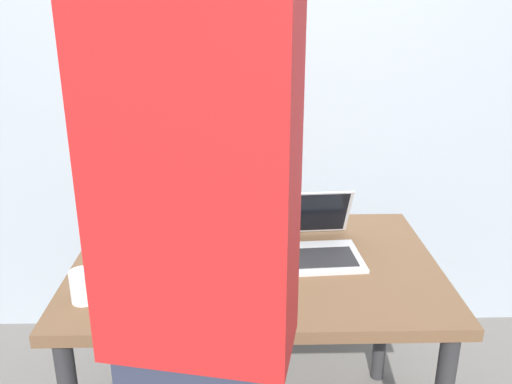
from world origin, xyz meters
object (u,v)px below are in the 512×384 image
(beer_bottle_dark, at_px, (156,209))
(coffee_mug, at_px, (84,286))
(laptop, at_px, (313,240))
(person_figure, at_px, (200,314))
(beer_bottle_amber, at_px, (166,224))
(beer_bottle_brown, at_px, (202,223))
(beer_bottle_green, at_px, (140,224))

(beer_bottle_dark, xyz_separation_m, coffee_mug, (-0.15, -0.41, -0.07))
(laptop, xyz_separation_m, beer_bottle_dark, (-0.55, 0.10, 0.08))
(person_figure, bearing_deg, beer_bottle_dark, 104.66)
(beer_bottle_amber, distance_m, beer_bottle_brown, 0.12)
(laptop, relative_size, beer_bottle_green, 1.19)
(beer_bottle_amber, relative_size, coffee_mug, 2.53)
(laptop, bearing_deg, person_figure, -114.07)
(beer_bottle_dark, height_order, beer_bottle_brown, beer_bottle_dark)
(beer_bottle_green, relative_size, beer_bottle_amber, 1.05)
(beer_bottle_green, relative_size, person_figure, 0.16)
(beer_bottle_dark, height_order, person_figure, person_figure)
(laptop, distance_m, person_figure, 0.83)
(beer_bottle_brown, bearing_deg, beer_bottle_green, -177.09)
(beer_bottle_amber, xyz_separation_m, coffee_mug, (-0.20, -0.32, -0.05))
(beer_bottle_dark, height_order, beer_bottle_green, beer_bottle_dark)
(laptop, bearing_deg, beer_bottle_dark, 169.25)
(laptop, relative_size, coffee_mug, 3.15)
(beer_bottle_dark, xyz_separation_m, beer_bottle_brown, (0.17, -0.09, -0.02))
(beer_bottle_dark, distance_m, beer_bottle_green, 0.11)
(coffee_mug, bearing_deg, beer_bottle_brown, 45.18)
(laptop, height_order, beer_bottle_amber, beer_bottle_amber)
(person_figure, xyz_separation_m, coffee_mug, (-0.37, 0.43, -0.18))
(laptop, distance_m, beer_bottle_amber, 0.51)
(beer_bottle_amber, bearing_deg, laptop, -1.61)
(beer_bottle_dark, bearing_deg, coffee_mug, -110.42)
(beer_bottle_green, distance_m, beer_bottle_amber, 0.09)
(beer_bottle_green, distance_m, beer_bottle_brown, 0.21)
(beer_bottle_amber, distance_m, person_figure, 0.78)
(coffee_mug, bearing_deg, beer_bottle_dark, 69.58)
(beer_bottle_brown, height_order, person_figure, person_figure)
(person_figure, height_order, coffee_mug, person_figure)
(beer_bottle_amber, relative_size, person_figure, 0.15)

